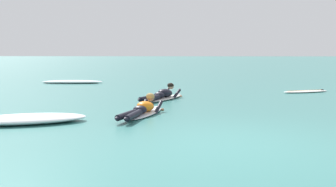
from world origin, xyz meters
TOP-DOWN VIEW (x-y plane):
  - ground_plane at (0.00, 10.00)m, footprint 120.00×120.00m
  - surfer_near at (-1.81, 2.85)m, footprint 1.04×2.55m
  - surfer_far at (-1.48, 5.88)m, footprint 1.44×2.51m
  - drifting_surfboard at (3.72, 8.23)m, footprint 1.93×1.15m
  - whitewater_front at (-4.28, 1.71)m, footprint 2.78×1.72m
  - whitewater_mid_left at (-5.97, 11.52)m, footprint 2.82×0.74m

SIDE VIEW (x-z plane):
  - ground_plane at x=0.00m, z-range 0.00..0.00m
  - drifting_surfboard at x=3.72m, z-range -0.05..0.11m
  - whitewater_mid_left at x=-5.97m, z-range -0.01..0.15m
  - whitewater_front at x=-4.28m, z-range -0.01..0.19m
  - surfer_far at x=-1.48m, z-range -0.13..0.41m
  - surfer_near at x=-1.81m, z-range -0.13..0.41m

